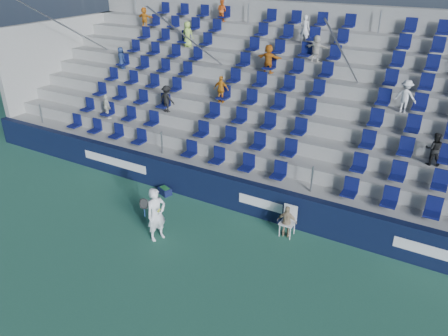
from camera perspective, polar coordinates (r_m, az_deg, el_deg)
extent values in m
plane|color=#2C6750|center=(13.60, -6.74, -10.83)|extent=(70.00, 70.00, 0.00)
cube|color=black|center=(15.47, 0.00, -2.99)|extent=(24.00, 0.30, 1.20)
cube|color=white|center=(18.10, -14.12, 0.79)|extent=(3.20, 0.02, 0.34)
cube|color=white|center=(14.75, 4.77, -4.60)|extent=(1.60, 0.02, 0.34)
cube|color=white|center=(13.79, 26.17, -9.99)|extent=(2.40, 0.02, 0.34)
cube|color=gray|center=(15.91, 1.03, -2.12)|extent=(24.00, 0.85, 1.20)
cube|color=gray|center=(16.46, 2.47, -0.13)|extent=(24.00, 0.85, 1.70)
cube|color=gray|center=(17.04, 3.81, 1.72)|extent=(24.00, 0.85, 2.20)
cube|color=gray|center=(17.65, 5.07, 3.45)|extent=(24.00, 0.85, 2.70)
cube|color=gray|center=(18.28, 6.24, 5.06)|extent=(24.00, 0.85, 3.20)
cube|color=gray|center=(18.93, 7.34, 6.56)|extent=(24.00, 0.85, 3.70)
cube|color=gray|center=(19.60, 8.37, 7.96)|extent=(24.00, 0.85, 4.20)
cube|color=gray|center=(20.28, 9.34, 9.26)|extent=(24.00, 0.85, 4.70)
cube|color=gray|center=(20.98, 10.25, 10.48)|extent=(24.00, 0.85, 5.20)
cube|color=gray|center=(21.47, 11.01, 12.16)|extent=(24.00, 0.50, 6.20)
cube|color=gray|center=(24.93, -19.88, 11.85)|extent=(0.30, 7.65, 5.20)
cube|color=#0C1149|center=(15.48, 1.06, 0.98)|extent=(16.05, 0.50, 0.70)
cube|color=#0C1149|center=(15.97, 2.55, 3.73)|extent=(16.05, 0.50, 0.70)
cube|color=#0C1149|center=(16.50, 3.96, 6.31)|extent=(16.05, 0.50, 0.70)
cube|color=#0C1149|center=(17.07, 5.29, 8.72)|extent=(16.05, 0.50, 0.70)
cube|color=#0C1149|center=(17.67, 6.55, 10.97)|extent=(16.05, 0.50, 0.70)
cube|color=#0C1149|center=(18.31, 7.74, 13.06)|extent=(16.05, 0.50, 0.70)
cube|color=#0C1149|center=(18.98, 8.87, 14.99)|extent=(16.05, 0.50, 0.70)
cube|color=#0C1149|center=(19.68, 9.93, 16.79)|extent=(16.05, 0.50, 0.70)
cube|color=#0C1149|center=(20.40, 10.94, 18.46)|extent=(16.05, 0.50, 0.70)
cylinder|color=gray|center=(18.84, -1.96, 14.57)|extent=(0.06, 7.68, 4.55)
cylinder|color=gray|center=(16.56, 16.42, 11.91)|extent=(0.06, 7.68, 4.55)
cylinder|color=gray|center=(23.09, -17.05, 15.67)|extent=(0.06, 7.68, 4.55)
imported|color=#C76917|center=(18.46, 5.85, 14.00)|extent=(1.08, 0.35, 1.16)
imported|color=silver|center=(16.34, 22.63, 8.64)|extent=(0.78, 0.52, 1.13)
imported|color=orange|center=(17.80, -0.36, 10.23)|extent=(0.67, 0.34, 1.09)
imported|color=black|center=(14.96, 25.73, 2.27)|extent=(0.59, 0.51, 1.07)
imported|color=orange|center=(23.83, -10.35, 18.75)|extent=(0.97, 0.38, 1.02)
imported|color=#E05C1A|center=(22.14, -0.28, 19.88)|extent=(0.54, 0.45, 1.01)
imported|color=silver|center=(19.60, -15.06, 7.71)|extent=(0.66, 0.44, 1.04)
imported|color=beige|center=(18.56, 11.97, 15.04)|extent=(1.00, 0.43, 1.05)
imported|color=#A0C64F|center=(21.30, -4.78, 17.02)|extent=(0.56, 0.36, 1.15)
imported|color=navy|center=(21.85, -13.29, 13.81)|extent=(0.56, 0.45, 1.01)
imported|color=black|center=(18.39, -7.48, 8.95)|extent=(0.75, 0.47, 1.11)
imported|color=silver|center=(19.53, 10.50, 17.38)|extent=(0.44, 0.30, 1.17)
imported|color=white|center=(13.76, -8.82, -6.01)|extent=(0.63, 0.76, 1.78)
cylinder|color=navy|center=(13.66, -10.33, -5.69)|extent=(0.03, 0.03, 0.28)
torus|color=black|center=(13.51, -10.44, -4.61)|extent=(0.30, 0.17, 0.28)
plane|color=#262626|center=(13.51, -10.44, -4.61)|extent=(0.30, 0.16, 0.29)
sphere|color=#C4D331|center=(13.33, -8.58, -5.62)|extent=(0.07, 0.07, 0.07)
sphere|color=#C4D331|center=(13.36, -8.43, -5.40)|extent=(0.07, 0.07, 0.07)
cube|color=white|center=(14.11, 8.28, -7.11)|extent=(0.45, 0.45, 0.04)
cube|color=white|center=(14.13, 8.68, -5.75)|extent=(0.45, 0.05, 0.55)
cylinder|color=white|center=(14.15, 7.25, -8.10)|extent=(0.03, 0.03, 0.45)
cylinder|color=white|center=(14.05, 8.62, -8.48)|extent=(0.03, 0.03, 0.45)
cylinder|color=white|center=(14.43, 7.82, -7.38)|extent=(0.03, 0.03, 0.45)
cylinder|color=white|center=(14.33, 9.16, -7.76)|extent=(0.03, 0.03, 0.45)
imported|color=tan|center=(14.03, 8.22, -6.95)|extent=(0.67, 0.38, 1.09)
cube|color=#0F1538|center=(16.56, -7.72, -3.00)|extent=(0.57, 0.47, 0.27)
cube|color=#1E662D|center=(16.53, -7.73, -2.81)|extent=(0.46, 0.35, 0.16)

